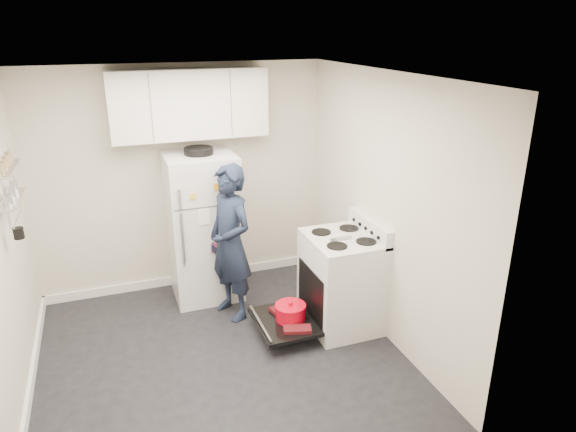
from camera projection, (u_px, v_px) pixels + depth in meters
name	position (u px, v px, depth m)	size (l,w,h in m)	color
room	(210.00, 235.00, 4.29)	(3.21, 3.21, 2.51)	black
electric_range	(340.00, 282.00, 5.08)	(0.66, 0.76, 1.10)	silver
open_oven_door	(287.00, 317.00, 4.99)	(0.55, 0.70, 0.23)	black
refrigerator	(203.00, 226.00, 5.56)	(0.72, 0.74, 1.68)	silver
upper_cabinets	(189.00, 104.00, 5.26)	(1.60, 0.33, 0.70)	silver
wall_shelf_rack	(9.00, 184.00, 4.05)	(0.14, 0.60, 0.61)	#B2B2B7
person	(230.00, 243.00, 5.14)	(0.59, 0.39, 1.62)	#171F33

